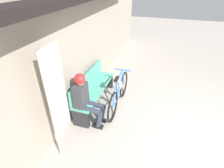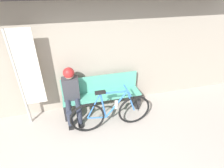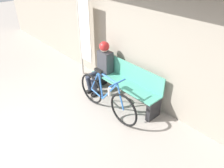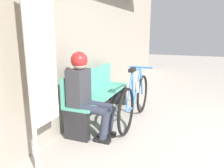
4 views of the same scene
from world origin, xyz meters
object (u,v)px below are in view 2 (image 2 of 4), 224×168
object	(u,v)px
bicycle	(112,113)
banner_pole	(26,73)
person_seated	(71,91)
park_bench_near	(102,95)

from	to	relation	value
bicycle	banner_pole	world-z (taller)	banner_pole
person_seated	banner_pole	size ratio (longest dim) A/B	0.60
bicycle	person_seated	size ratio (longest dim) A/B	1.40
bicycle	banner_pole	distance (m)	1.83
bicycle	banner_pole	xyz separation A→B (m)	(-1.52, 0.61, 0.80)
park_bench_near	bicycle	xyz separation A→B (m)	(0.07, -0.64, -0.02)
park_bench_near	banner_pole	world-z (taller)	banner_pole
bicycle	park_bench_near	bearing A→B (deg)	95.93
park_bench_near	banner_pole	xyz separation A→B (m)	(-1.46, -0.02, 0.78)
park_bench_near	bicycle	bearing A→B (deg)	-84.07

